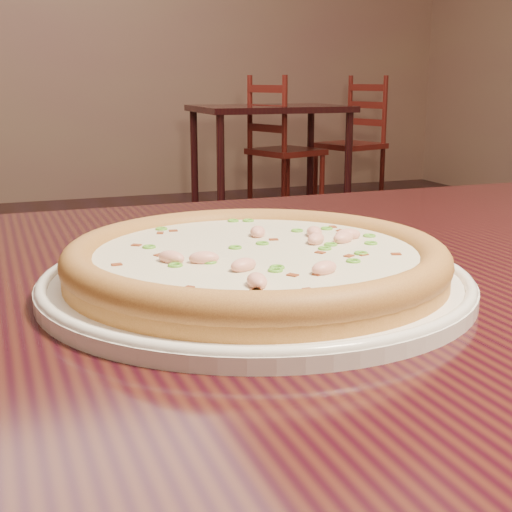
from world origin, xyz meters
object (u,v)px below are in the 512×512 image
object	(u,v)px
bg_table_right	(270,120)
chair_d	(355,144)
pizza	(256,259)
chair_c	(280,151)
plate	(256,280)
hero_table	(349,358)

from	to	relation	value
bg_table_right	chair_d	bearing A→B (deg)	21.78
pizza	bg_table_right	distance (m)	4.32
chair_c	chair_d	size ratio (longest dim) A/B	1.00
plate	chair_c	world-z (taller)	chair_c
pizza	plate	bearing A→B (deg)	142.81
hero_table	chair_c	world-z (taller)	chair_c
plate	bg_table_right	bearing A→B (deg)	67.98
bg_table_right	pizza	bearing A→B (deg)	-112.02
pizza	chair_c	distance (m)	4.40
plate	hero_table	bearing A→B (deg)	22.62
plate	chair_d	world-z (taller)	chair_d
plate	chair_c	distance (m)	4.40
hero_table	bg_table_right	xyz separation A→B (m)	(1.50, 3.95, 0.00)
plate	pizza	xyz separation A→B (m)	(0.00, -0.00, 0.02)
pizza	chair_d	xyz separation A→B (m)	(2.46, 4.34, -0.34)
pizza	chair_d	size ratio (longest dim) A/B	0.34
hero_table	bg_table_right	distance (m)	4.23
chair_d	chair_c	bearing A→B (deg)	-158.20
hero_table	chair_d	world-z (taller)	chair_d
bg_table_right	plate	bearing A→B (deg)	-112.02
pizza	bg_table_right	bearing A→B (deg)	67.98
chair_c	plate	bearing A→B (deg)	-112.99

